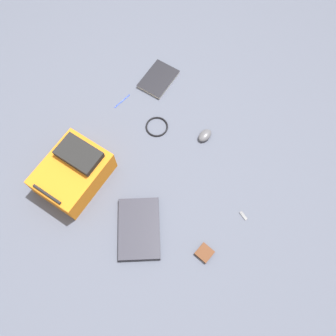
{
  "coord_description": "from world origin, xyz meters",
  "views": [
    {
      "loc": [
        -0.54,
        0.59,
        1.98
      ],
      "look_at": [
        -0.05,
        -0.05,
        0.02
      ],
      "focal_mm": 38.25,
      "sensor_mm": 36.0,
      "label": 1
    }
  ],
  "objects_px": {
    "earbud_pouch": "(205,253)",
    "usb_stick": "(244,216)",
    "backpack": "(73,172)",
    "laptop": "(139,229)",
    "cable_coil": "(157,127)",
    "book_red": "(158,79)",
    "pen_black": "(122,101)",
    "computer_mouse": "(205,135)"
  },
  "relations": [
    {
      "from": "book_red",
      "to": "earbud_pouch",
      "type": "height_order",
      "value": "same"
    },
    {
      "from": "laptop",
      "to": "earbud_pouch",
      "type": "xyz_separation_m",
      "value": [
        -0.37,
        -0.12,
        -0.0
      ]
    },
    {
      "from": "laptop",
      "to": "pen_black",
      "type": "relative_size",
      "value": 3.09
    },
    {
      "from": "laptop",
      "to": "book_red",
      "type": "bearing_deg",
      "value": -57.75
    },
    {
      "from": "usb_stick",
      "to": "laptop",
      "type": "bearing_deg",
      "value": 45.22
    },
    {
      "from": "backpack",
      "to": "computer_mouse",
      "type": "bearing_deg",
      "value": -122.61
    },
    {
      "from": "backpack",
      "to": "computer_mouse",
      "type": "distance_m",
      "value": 0.82
    },
    {
      "from": "cable_coil",
      "to": "usb_stick",
      "type": "bearing_deg",
      "value": 168.88
    },
    {
      "from": "computer_mouse",
      "to": "earbud_pouch",
      "type": "xyz_separation_m",
      "value": [
        -0.42,
        0.58,
        -0.01
      ]
    },
    {
      "from": "computer_mouse",
      "to": "usb_stick",
      "type": "distance_m",
      "value": 0.54
    },
    {
      "from": "laptop",
      "to": "cable_coil",
      "type": "bearing_deg",
      "value": -60.15
    },
    {
      "from": "computer_mouse",
      "to": "usb_stick",
      "type": "xyz_separation_m",
      "value": [
        -0.47,
        0.28,
        -0.01
      ]
    },
    {
      "from": "computer_mouse",
      "to": "pen_black",
      "type": "distance_m",
      "value": 0.59
    },
    {
      "from": "backpack",
      "to": "cable_coil",
      "type": "bearing_deg",
      "value": -106.15
    },
    {
      "from": "book_red",
      "to": "computer_mouse",
      "type": "xyz_separation_m",
      "value": [
        -0.49,
        0.16,
        0.01
      ]
    },
    {
      "from": "book_red",
      "to": "earbud_pouch",
      "type": "distance_m",
      "value": 1.17
    },
    {
      "from": "pen_black",
      "to": "cable_coil",
      "type": "bearing_deg",
      "value": 177.96
    },
    {
      "from": "cable_coil",
      "to": "computer_mouse",
      "type": "bearing_deg",
      "value": -155.16
    },
    {
      "from": "backpack",
      "to": "book_red",
      "type": "distance_m",
      "value": 0.85
    },
    {
      "from": "backpack",
      "to": "laptop",
      "type": "bearing_deg",
      "value": 178.69
    },
    {
      "from": "book_red",
      "to": "usb_stick",
      "type": "bearing_deg",
      "value": 155.74
    },
    {
      "from": "backpack",
      "to": "pen_black",
      "type": "distance_m",
      "value": 0.59
    },
    {
      "from": "laptop",
      "to": "pen_black",
      "type": "bearing_deg",
      "value": -42.91
    },
    {
      "from": "book_red",
      "to": "pen_black",
      "type": "relative_size",
      "value": 2.0
    },
    {
      "from": "laptop",
      "to": "usb_stick",
      "type": "bearing_deg",
      "value": -134.78
    },
    {
      "from": "earbud_pouch",
      "to": "usb_stick",
      "type": "height_order",
      "value": "earbud_pouch"
    },
    {
      "from": "book_red",
      "to": "computer_mouse",
      "type": "height_order",
      "value": "computer_mouse"
    },
    {
      "from": "laptop",
      "to": "usb_stick",
      "type": "xyz_separation_m",
      "value": [
        -0.42,
        -0.42,
        -0.01
      ]
    },
    {
      "from": "book_red",
      "to": "usb_stick",
      "type": "distance_m",
      "value": 1.05
    },
    {
      "from": "laptop",
      "to": "computer_mouse",
      "type": "height_order",
      "value": "computer_mouse"
    },
    {
      "from": "earbud_pouch",
      "to": "usb_stick",
      "type": "distance_m",
      "value": 0.31
    },
    {
      "from": "computer_mouse",
      "to": "usb_stick",
      "type": "relative_size",
      "value": 1.77
    },
    {
      "from": "backpack",
      "to": "usb_stick",
      "type": "relative_size",
      "value": 7.51
    },
    {
      "from": "computer_mouse",
      "to": "earbud_pouch",
      "type": "height_order",
      "value": "computer_mouse"
    },
    {
      "from": "computer_mouse",
      "to": "earbud_pouch",
      "type": "distance_m",
      "value": 0.72
    },
    {
      "from": "backpack",
      "to": "cable_coil",
      "type": "height_order",
      "value": "backpack"
    },
    {
      "from": "backpack",
      "to": "cable_coil",
      "type": "relative_size",
      "value": 2.98
    },
    {
      "from": "backpack",
      "to": "usb_stick",
      "type": "height_order",
      "value": "backpack"
    },
    {
      "from": "computer_mouse",
      "to": "cable_coil",
      "type": "xyz_separation_m",
      "value": [
        0.28,
        0.13,
        -0.01
      ]
    },
    {
      "from": "backpack",
      "to": "laptop",
      "type": "xyz_separation_m",
      "value": [
        -0.49,
        0.01,
        -0.07
      ]
    },
    {
      "from": "computer_mouse",
      "to": "cable_coil",
      "type": "height_order",
      "value": "computer_mouse"
    },
    {
      "from": "laptop",
      "to": "usb_stick",
      "type": "height_order",
      "value": "laptop"
    }
  ]
}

